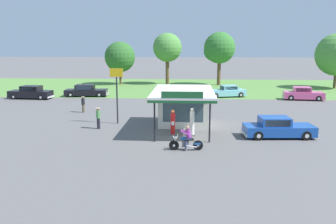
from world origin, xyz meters
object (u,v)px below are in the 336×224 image
(parked_car_back_row_centre_right, at_px, (86,91))
(gas_pump_nearside, at_px, (173,124))
(motorcycle_with_rider, at_px, (187,140))
(featured_classic_sedan, at_px, (278,128))
(gas_pump_offside, at_px, (192,123))
(bystander_standing_back_lot, at_px, (98,117))
(parked_car_back_row_left, at_px, (227,92))
(parked_car_back_row_far_right, at_px, (303,94))
(parked_car_back_row_centre, at_px, (31,93))
(roadside_pole_sign, at_px, (117,86))
(bystander_chatting_near_pumps, at_px, (83,104))

(parked_car_back_row_centre_right, bearing_deg, gas_pump_nearside, -57.42)
(motorcycle_with_rider, relative_size, featured_classic_sedan, 0.41)
(gas_pump_offside, xyz_separation_m, bystander_standing_back_lot, (-7.45, 1.71, -0.04))
(featured_classic_sedan, xyz_separation_m, bystander_standing_back_lot, (-13.68, 1.75, 0.24))
(parked_car_back_row_centre_right, distance_m, parked_car_back_row_left, 18.04)
(parked_car_back_row_far_right, bearing_deg, gas_pump_nearside, -130.35)
(gas_pump_offside, height_order, parked_car_back_row_left, gas_pump_offside)
(parked_car_back_row_centre_right, distance_m, bystander_standing_back_lot, 18.22)
(gas_pump_nearside, height_order, parked_car_back_row_left, gas_pump_nearside)
(parked_car_back_row_centre, bearing_deg, roadside_pole_sign, -43.79)
(featured_classic_sedan, relative_size, bystander_chatting_near_pumps, 3.33)
(parked_car_back_row_centre_right, height_order, bystander_chatting_near_pumps, bystander_chatting_near_pumps)
(featured_classic_sedan, bearing_deg, parked_car_back_row_left, 94.95)
(parked_car_back_row_centre_right, height_order, bystander_standing_back_lot, bystander_standing_back_lot)
(parked_car_back_row_centre_right, xyz_separation_m, parked_car_back_row_far_right, (27.02, -1.32, 0.03))
(parked_car_back_row_centre, relative_size, roadside_pole_sign, 1.17)
(featured_classic_sedan, bearing_deg, parked_car_back_row_centre_right, 136.17)
(gas_pump_offside, xyz_separation_m, motorcycle_with_rider, (-0.37, -3.64, -0.31))
(gas_pump_offside, height_order, parked_car_back_row_centre, gas_pump_offside)
(motorcycle_with_rider, height_order, parked_car_back_row_far_right, motorcycle_with_rider)
(gas_pump_offside, distance_m, parked_car_back_row_centre_right, 23.23)
(motorcycle_with_rider, height_order, parked_car_back_row_centre_right, motorcycle_with_rider)
(motorcycle_with_rider, relative_size, parked_car_back_row_left, 0.41)
(featured_classic_sedan, relative_size, parked_car_back_row_centre, 0.97)
(gas_pump_nearside, relative_size, bystander_standing_back_lot, 1.13)
(parked_car_back_row_centre_right, relative_size, parked_car_back_row_left, 1.05)
(featured_classic_sedan, height_order, parked_car_back_row_centre, parked_car_back_row_centre)
(parked_car_back_row_left, height_order, parked_car_back_row_centre, parked_car_back_row_centre)
(motorcycle_with_rider, distance_m, roadside_pole_sign, 9.73)
(gas_pump_offside, bearing_deg, parked_car_back_row_centre, 140.06)
(gas_pump_nearside, height_order, bystander_chatting_near_pumps, gas_pump_nearside)
(parked_car_back_row_far_right, height_order, roadside_pole_sign, roadside_pole_sign)
(bystander_chatting_near_pumps, bearing_deg, parked_car_back_row_far_right, 21.04)
(gas_pump_offside, relative_size, parked_car_back_row_left, 0.39)
(parked_car_back_row_far_right, xyz_separation_m, bystander_chatting_near_pumps, (-24.19, -9.30, 0.14))
(bystander_standing_back_lot, bearing_deg, parked_car_back_row_far_right, 37.11)
(gas_pump_offside, height_order, roadside_pole_sign, roadside_pole_sign)
(parked_car_back_row_centre_right, distance_m, bystander_chatting_near_pumps, 10.99)
(bystander_standing_back_lot, bearing_deg, featured_classic_sedan, -7.27)
(parked_car_back_row_far_right, height_order, parked_car_back_row_centre, parked_car_back_row_centre)
(parked_car_back_row_centre, relative_size, bystander_chatting_near_pumps, 3.43)
(gas_pump_offside, relative_size, bystander_standing_back_lot, 1.23)
(parked_car_back_row_far_right, distance_m, parked_car_back_row_centre, 33.28)
(bystander_chatting_near_pumps, height_order, bystander_standing_back_lot, bystander_standing_back_lot)
(parked_car_back_row_centre, bearing_deg, featured_classic_sedan, -32.53)
(parked_car_back_row_centre_right, bearing_deg, parked_car_back_row_left, 1.93)
(motorcycle_with_rider, distance_m, parked_car_back_row_left, 23.66)
(motorcycle_with_rider, xyz_separation_m, parked_car_back_row_far_right, (13.89, 21.22, 0.06))
(gas_pump_offside, xyz_separation_m, parked_car_back_row_centre, (-19.74, 16.53, -0.23))
(parked_car_back_row_left, bearing_deg, motorcycle_with_rider, -101.96)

